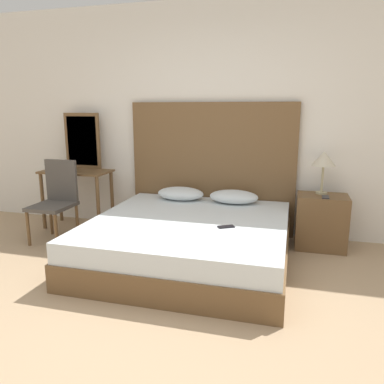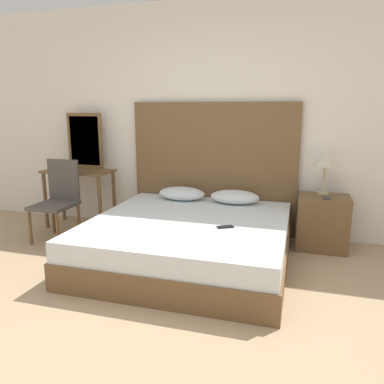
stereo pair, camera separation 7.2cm
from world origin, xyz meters
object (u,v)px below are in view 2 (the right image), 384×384
object	(u,v)px
phone_on_bed	(225,227)
phone_on_nightstand	(327,198)
nightstand	(322,223)
chair	(58,196)
bed	(189,240)
vanity_desk	(79,182)
table_lamp	(325,160)

from	to	relation	value
phone_on_bed	phone_on_nightstand	xyz separation A→B (m)	(0.90, 0.79, 0.15)
nightstand	phone_on_nightstand	bearing A→B (deg)	-80.49
chair	nightstand	bearing A→B (deg)	9.42
nightstand	bed	bearing A→B (deg)	-150.37
phone_on_bed	vanity_desk	xyz separation A→B (m)	(-2.06, 0.86, 0.15)
phone_on_nightstand	vanity_desk	distance (m)	2.96
phone_on_bed	phone_on_nightstand	size ratio (longest dim) A/B	1.09
phone_on_bed	nightstand	xyz separation A→B (m)	(0.88, 0.88, -0.14)
bed	phone_on_bed	world-z (taller)	phone_on_bed
bed	chair	distance (m)	1.69
phone_on_bed	chair	xyz separation A→B (m)	(-2.04, 0.40, 0.06)
table_lamp	phone_on_nightstand	bearing A→B (deg)	-79.56
bed	table_lamp	xyz separation A→B (m)	(1.26, 0.80, 0.74)
nightstand	table_lamp	distance (m)	0.67
phone_on_bed	table_lamp	xyz separation A→B (m)	(0.87, 0.96, 0.52)
phone_on_nightstand	nightstand	bearing A→B (deg)	99.51
bed	phone_on_bed	bearing A→B (deg)	-22.23
vanity_desk	phone_on_nightstand	bearing A→B (deg)	-1.36
table_lamp	phone_on_nightstand	world-z (taller)	table_lamp
phone_on_bed	vanity_desk	distance (m)	2.23
chair	table_lamp	bearing A→B (deg)	10.95
phone_on_bed	vanity_desk	bearing A→B (deg)	157.38
phone_on_bed	chair	size ratio (longest dim) A/B	0.18
table_lamp	vanity_desk	xyz separation A→B (m)	(-2.92, -0.10, -0.37)
nightstand	vanity_desk	distance (m)	2.95
vanity_desk	phone_on_bed	bearing A→B (deg)	-22.62
phone_on_bed	table_lamp	world-z (taller)	table_lamp
phone_on_bed	bed	bearing A→B (deg)	157.77
table_lamp	chair	world-z (taller)	table_lamp
vanity_desk	chair	bearing A→B (deg)	-87.96
bed	chair	size ratio (longest dim) A/B	2.12
chair	bed	bearing A→B (deg)	-8.25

